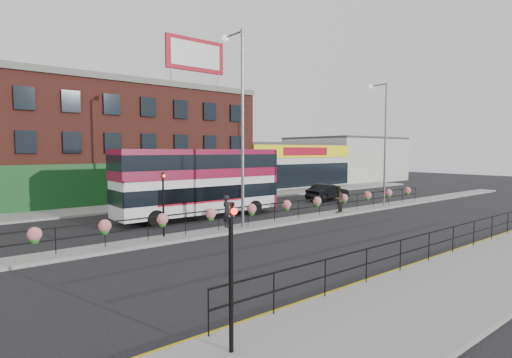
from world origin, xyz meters
TOP-DOWN VIEW (x-y plane):
  - ground at (0.00, 0.00)m, footprint 120.00×120.00m
  - south_pavement at (0.00, -12.00)m, footprint 60.00×4.00m
  - north_pavement at (0.00, 12.00)m, footprint 60.00×4.00m
  - median at (0.00, 0.00)m, footprint 60.00×1.60m
  - yellow_line_inner at (0.00, -9.70)m, footprint 60.00×0.10m
  - yellow_line_outer at (0.00, -9.88)m, footprint 60.00×0.10m
  - brick_building at (-4.00, 19.96)m, footprint 25.00×12.21m
  - supermarket at (16.00, 19.90)m, footprint 15.00×12.25m
  - warehouse_east at (30.75, 20.00)m, footprint 14.50×12.00m
  - billboard at (2.50, 14.99)m, footprint 6.00×0.29m
  - median_railing at (-0.00, 0.00)m, footprint 30.04×0.56m
  - south_railing at (-2.00, -10.10)m, footprint 20.04×0.05m
  - double_decker_bus at (-3.27, 4.72)m, footprint 11.13×2.91m
  - car at (10.17, 5.50)m, footprint 2.03×4.56m
  - pedestrian_a at (-4.24, 0.33)m, footprint 0.73×0.55m
  - pedestrian_b at (4.78, -0.02)m, footprint 1.34×1.27m
  - lamp_column_west at (-3.46, 0.18)m, footprint 0.39×1.90m
  - lamp_column_east at (10.44, 0.28)m, footprint 0.34×1.66m
  - traffic_light_south at (-12.00, -11.01)m, footprint 0.15×0.28m
  - traffic_light_median at (-8.00, 0.39)m, footprint 0.15×0.28m

SIDE VIEW (x-z plane):
  - ground at x=0.00m, z-range 0.00..0.00m
  - yellow_line_inner at x=0.00m, z-range 0.00..0.01m
  - yellow_line_outer at x=0.00m, z-range 0.00..0.01m
  - south_pavement at x=0.00m, z-range 0.00..0.15m
  - north_pavement at x=0.00m, z-range 0.00..0.15m
  - median at x=0.00m, z-range 0.00..0.15m
  - car at x=10.17m, z-range 0.00..1.45m
  - south_railing at x=-2.00m, z-range 0.40..1.52m
  - median_railing at x=0.00m, z-range 0.43..1.66m
  - pedestrian_a at x=-4.24m, z-range 0.15..1.96m
  - pedestrian_b at x=4.78m, z-range 0.15..1.99m
  - traffic_light_south at x=-12.00m, z-range 0.64..4.29m
  - traffic_light_median at x=-8.00m, z-range 0.64..4.29m
  - supermarket at x=16.00m, z-range 0.00..5.30m
  - double_decker_bus at x=-3.27m, z-range 0.51..5.00m
  - warehouse_east at x=30.75m, z-range 0.00..6.30m
  - brick_building at x=-4.00m, z-range -0.02..10.28m
  - lamp_column_east at x=10.44m, z-range 1.03..10.49m
  - lamp_column_west at x=-3.46m, z-range 1.15..11.99m
  - billboard at x=2.50m, z-range 10.98..15.38m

